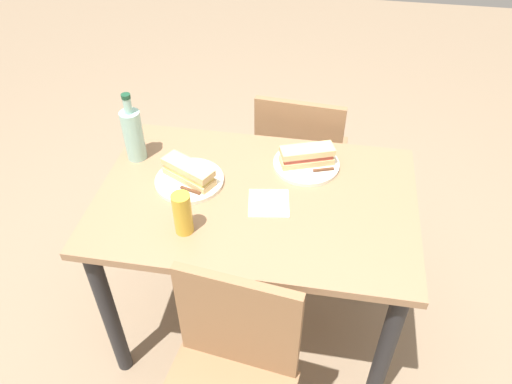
{
  "coord_description": "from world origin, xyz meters",
  "views": [
    {
      "loc": [
        -0.22,
        1.3,
        1.95
      ],
      "look_at": [
        0.0,
        0.0,
        0.77
      ],
      "focal_mm": 35.16,
      "sensor_mm": 36.0,
      "label": 1
    }
  ],
  "objects_px": {
    "dining_table": "(256,221)",
    "knife_far": "(181,187)",
    "plate_near": "(306,164)",
    "knife_near": "(313,171)",
    "beer_glass": "(183,214)",
    "baguette_sandwich_far": "(189,172)",
    "water_bottle": "(133,134)",
    "baguette_sandwich_near": "(307,155)",
    "chair_far": "(229,382)",
    "chair_near": "(300,160)",
    "plate_far": "(190,180)"
  },
  "relations": [
    {
      "from": "plate_far",
      "to": "knife_far",
      "type": "height_order",
      "value": "knife_far"
    },
    {
      "from": "chair_near",
      "to": "beer_glass",
      "type": "relative_size",
      "value": 5.66
    },
    {
      "from": "baguette_sandwich_far",
      "to": "knife_near",
      "type": "bearing_deg",
      "value": -165.17
    },
    {
      "from": "chair_far",
      "to": "water_bottle",
      "type": "bearing_deg",
      "value": -54.89
    },
    {
      "from": "dining_table",
      "to": "chair_near",
      "type": "bearing_deg",
      "value": -101.28
    },
    {
      "from": "chair_near",
      "to": "baguette_sandwich_near",
      "type": "xyz_separation_m",
      "value": [
        -0.05,
        0.36,
        0.31
      ]
    },
    {
      "from": "knife_near",
      "to": "knife_far",
      "type": "distance_m",
      "value": 0.49
    },
    {
      "from": "dining_table",
      "to": "knife_far",
      "type": "distance_m",
      "value": 0.3
    },
    {
      "from": "chair_near",
      "to": "baguette_sandwich_near",
      "type": "bearing_deg",
      "value": 97.26
    },
    {
      "from": "plate_near",
      "to": "plate_far",
      "type": "bearing_deg",
      "value": 21.99
    },
    {
      "from": "knife_near",
      "to": "baguette_sandwich_near",
      "type": "bearing_deg",
      "value": -58.45
    },
    {
      "from": "plate_near",
      "to": "knife_near",
      "type": "xyz_separation_m",
      "value": [
        -0.03,
        0.05,
        0.01
      ]
    },
    {
      "from": "chair_far",
      "to": "baguette_sandwich_far",
      "type": "bearing_deg",
      "value": -66.38
    },
    {
      "from": "baguette_sandwich_near",
      "to": "baguette_sandwich_far",
      "type": "relative_size",
      "value": 1.0
    },
    {
      "from": "dining_table",
      "to": "chair_far",
      "type": "bearing_deg",
      "value": 91.11
    },
    {
      "from": "knife_near",
      "to": "plate_near",
      "type": "bearing_deg",
      "value": -58.45
    },
    {
      "from": "chair_far",
      "to": "chair_near",
      "type": "height_order",
      "value": "same"
    },
    {
      "from": "knife_near",
      "to": "beer_glass",
      "type": "bearing_deg",
      "value": 42.21
    },
    {
      "from": "baguette_sandwich_far",
      "to": "beer_glass",
      "type": "bearing_deg",
      "value": 101.47
    },
    {
      "from": "dining_table",
      "to": "water_bottle",
      "type": "distance_m",
      "value": 0.56
    },
    {
      "from": "dining_table",
      "to": "knife_near",
      "type": "relative_size",
      "value": 6.5
    },
    {
      "from": "baguette_sandwich_near",
      "to": "knife_near",
      "type": "xyz_separation_m",
      "value": [
        -0.03,
        0.05,
        -0.03
      ]
    },
    {
      "from": "plate_far",
      "to": "baguette_sandwich_far",
      "type": "xyz_separation_m",
      "value": [
        0.0,
        0.0,
        0.04
      ]
    },
    {
      "from": "chair_far",
      "to": "plate_near",
      "type": "distance_m",
      "value": 0.83
    },
    {
      "from": "chair_near",
      "to": "knife_near",
      "type": "bearing_deg",
      "value": 100.5
    },
    {
      "from": "plate_near",
      "to": "plate_far",
      "type": "relative_size",
      "value": 1.0
    },
    {
      "from": "water_bottle",
      "to": "plate_near",
      "type": "bearing_deg",
      "value": -175.25
    },
    {
      "from": "baguette_sandwich_near",
      "to": "water_bottle",
      "type": "height_order",
      "value": "water_bottle"
    },
    {
      "from": "chair_near",
      "to": "plate_far",
      "type": "height_order",
      "value": "chair_near"
    },
    {
      "from": "chair_far",
      "to": "knife_far",
      "type": "height_order",
      "value": "chair_far"
    },
    {
      "from": "plate_near",
      "to": "knife_far",
      "type": "xyz_separation_m",
      "value": [
        0.43,
        0.22,
        0.01
      ]
    },
    {
      "from": "baguette_sandwich_far",
      "to": "water_bottle",
      "type": "bearing_deg",
      "value": -25.14
    },
    {
      "from": "beer_glass",
      "to": "dining_table",
      "type": "bearing_deg",
      "value": -135.01
    },
    {
      "from": "chair_near",
      "to": "knife_near",
      "type": "distance_m",
      "value": 0.5
    },
    {
      "from": "beer_glass",
      "to": "knife_far",
      "type": "bearing_deg",
      "value": -71.12
    },
    {
      "from": "chair_near",
      "to": "water_bottle",
      "type": "bearing_deg",
      "value": 34.66
    },
    {
      "from": "chair_far",
      "to": "plate_near",
      "type": "bearing_deg",
      "value": -100.91
    },
    {
      "from": "dining_table",
      "to": "baguette_sandwich_far",
      "type": "height_order",
      "value": "baguette_sandwich_far"
    },
    {
      "from": "plate_near",
      "to": "knife_near",
      "type": "bearing_deg",
      "value": 121.55
    },
    {
      "from": "knife_near",
      "to": "knife_far",
      "type": "xyz_separation_m",
      "value": [
        0.46,
        0.17,
        0.0
      ]
    },
    {
      "from": "baguette_sandwich_far",
      "to": "plate_near",
      "type": "bearing_deg",
      "value": -158.01
    },
    {
      "from": "chair_near",
      "to": "knife_near",
      "type": "relative_size",
      "value": 4.99
    },
    {
      "from": "chair_far",
      "to": "beer_glass",
      "type": "relative_size",
      "value": 5.66
    },
    {
      "from": "plate_far",
      "to": "water_bottle",
      "type": "bearing_deg",
      "value": -25.14
    },
    {
      "from": "plate_near",
      "to": "knife_far",
      "type": "relative_size",
      "value": 1.43
    },
    {
      "from": "baguette_sandwich_far",
      "to": "beer_glass",
      "type": "xyz_separation_m",
      "value": [
        -0.05,
        0.24,
        0.03
      ]
    },
    {
      "from": "knife_near",
      "to": "knife_far",
      "type": "bearing_deg",
      "value": 20.45
    },
    {
      "from": "water_bottle",
      "to": "baguette_sandwich_near",
      "type": "bearing_deg",
      "value": -175.25
    },
    {
      "from": "knife_far",
      "to": "beer_glass",
      "type": "height_order",
      "value": "beer_glass"
    },
    {
      "from": "knife_far",
      "to": "beer_glass",
      "type": "xyz_separation_m",
      "value": [
        -0.06,
        0.19,
        0.06
      ]
    }
  ]
}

